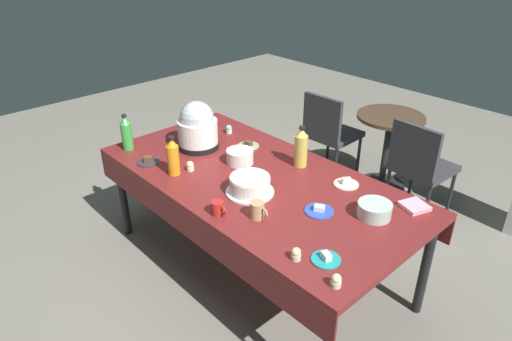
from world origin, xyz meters
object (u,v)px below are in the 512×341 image
Objects in this scene: potluck_table at (256,185)px; glass_salad_bowl at (374,210)px; cupcake_berry at (336,281)px; cupcake_lemon at (247,171)px; soda_bottle_lime_soda at (126,133)px; soda_bottle_orange_juice at (173,157)px; dessert_plate_charcoal at (148,161)px; cupcake_vanilla at (203,118)px; cupcake_cocoa at (190,166)px; round_cafe_table at (388,138)px; frosted_layer_cake at (250,185)px; dessert_plate_sage at (248,145)px; ceramic_snack_bowl at (240,157)px; dessert_plate_teal at (326,259)px; maroon_chair_right at (420,163)px; soda_bottle_ginger_ale at (301,148)px; dessert_plate_cobalt at (319,210)px; coffee_mug_red at (218,208)px; cupcake_rose at (229,129)px; slow_cooker at (197,127)px; dessert_plate_cream at (346,183)px; cupcake_mint at (296,254)px; coffee_mug_tan at (258,210)px; maroon_chair_left at (329,130)px.

potluck_table is 11.38× the size of glass_salad_bowl.
cupcake_lemon is (-1.06, 0.41, 0.00)m from cupcake_berry.
soda_bottle_orange_juice is (0.55, 0.03, 0.00)m from soda_bottle_lime_soda.
cupcake_vanilla reaches higher than dessert_plate_charcoal.
soda_bottle_lime_soda is at bearing -157.61° from potluck_table.
glass_salad_bowl is 2.86× the size of cupcake_cocoa.
cupcake_vanilla is 0.86m from cupcake_cocoa.
round_cafe_table is (0.91, 2.08, -0.38)m from soda_bottle_lime_soda.
frosted_layer_cake is 1.88m from round_cafe_table.
frosted_layer_cake is 1.87× the size of dessert_plate_sage.
ceramic_snack_bowl reaches higher than dessert_plate_sage.
cupcake_cocoa reaches higher than dessert_plate_teal.
maroon_chair_right reaches higher than potluck_table.
soda_bottle_ginger_ale reaches higher than maroon_chair_right.
dessert_plate_cobalt is 2.52× the size of cupcake_berry.
soda_bottle_lime_soda and soda_bottle_orange_juice have the same top height.
soda_bottle_lime_soda is 2.30m from round_cafe_table.
coffee_mug_red is at bearing -2.97° from soda_bottle_lime_soda.
cupcake_vanilla is 1.00× the size of cupcake_rose.
ceramic_snack_bowl is at bearing -138.47° from soda_bottle_ginger_ale.
slow_cooker is at bearing -172.83° from glass_salad_bowl.
frosted_layer_cake is 1.55× the size of glass_salad_bowl.
glass_salad_bowl is (0.67, 0.34, -0.01)m from frosted_layer_cake.
dessert_plate_cream is 2.35× the size of cupcake_berry.
cupcake_mint is at bearing -0.96° from soda_bottle_lime_soda.
soda_bottle_orange_juice is at bearing 3.22° from soda_bottle_lime_soda.
frosted_layer_cake is at bearing 162.90° from cupcake_berry.
cupcake_vanilla reaches higher than potluck_table.
cupcake_rose is at bearing 137.00° from coffee_mug_red.
dessert_plate_sage is 0.92m from coffee_mug_red.
coffee_mug_tan is (0.73, -0.59, 0.04)m from dessert_plate_sage.
dessert_plate_cobalt is at bearing -12.46° from cupcake_vanilla.
soda_bottle_ginger_ale is 1.07× the size of soda_bottle_orange_juice.
dessert_plate_sage reaches higher than dessert_plate_cobalt.
dessert_plate_teal is (1.08, -0.38, -0.04)m from ceramic_snack_bowl.
dessert_plate_sage is at bearing 141.05° from coffee_mug_tan.
dessert_plate_teal is 1.22m from cupcake_cocoa.
maroon_chair_left is at bearing 128.05° from dessert_plate_teal.
maroon_chair_right is (1.07, 1.13, -0.29)m from cupcake_rose.
dessert_plate_charcoal is at bearing 176.70° from coffee_mug_red.
ceramic_snack_bowl reaches higher than glass_salad_bowl.
frosted_layer_cake is at bearing 11.29° from cupcake_cocoa.
potluck_table is 0.91m from dessert_plate_teal.
soda_bottle_orange_juice is (-0.02, -0.64, 0.11)m from dessert_plate_sage.
dessert_plate_cream is 2.35× the size of cupcake_cocoa.
cupcake_vanilla is at bearing 154.55° from coffee_mug_tan.
dessert_plate_teal is 0.50m from coffee_mug_tan.
soda_bottle_ginger_ale reaches higher than dessert_plate_teal.
cupcake_lemon is at bearing -26.81° from ceramic_snack_bowl.
soda_bottle_lime_soda is at bearing -86.49° from cupcake_vanilla.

